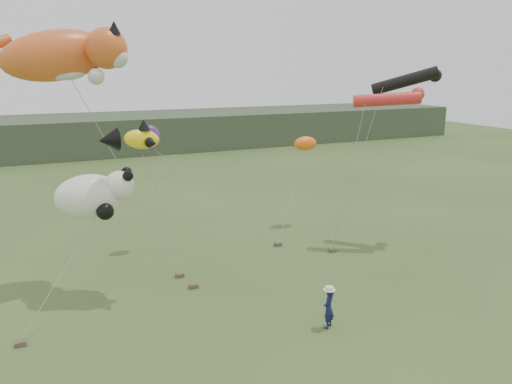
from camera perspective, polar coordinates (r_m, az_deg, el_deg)
ground at (r=19.62m, az=6.16°, el=-14.77°), size 120.00×120.00×0.00m
headland at (r=60.17m, az=-18.74°, el=6.15°), size 90.00×13.00×4.00m
festival_attendant at (r=19.13m, az=8.30°, el=-13.02°), size 0.68×0.63×1.55m
sandbag_anchors at (r=23.52m, az=-4.59°, el=-9.39°), size 15.26×5.55×0.19m
cat_kite at (r=22.46m, az=-20.70°, el=14.48°), size 5.97×3.19×2.71m
fish_kite at (r=20.36m, az=-14.25°, el=5.91°), size 2.50×1.65×1.27m
tube_kites at (r=27.69m, az=16.32°, el=11.24°), size 4.97×2.93×2.13m
panda_kite at (r=21.45m, az=-18.03°, el=-0.32°), size 3.17×2.05×1.97m
misc_kites at (r=28.01m, az=-1.81°, el=5.85°), size 10.64×1.28×2.01m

